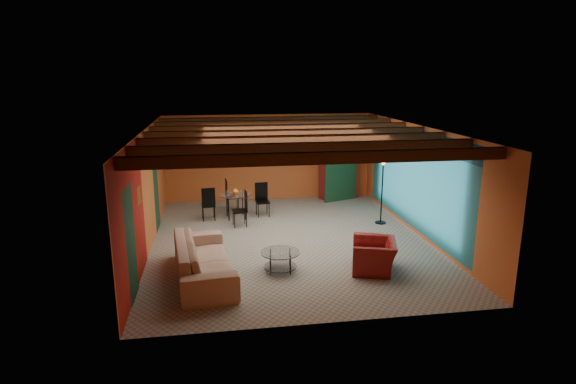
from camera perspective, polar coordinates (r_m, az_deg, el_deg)
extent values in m
cube|color=gray|center=(11.57, 0.16, -5.77)|extent=(6.50, 8.00, 0.01)
cube|color=silver|center=(10.96, 0.17, 7.64)|extent=(6.50, 8.00, 0.01)
cube|color=#B8592A|center=(15.07, -2.28, 4.18)|extent=(6.50, 0.02, 2.70)
cube|color=maroon|center=(11.15, -16.56, 0.12)|extent=(0.02, 8.00, 2.70)
cube|color=#287175|center=(12.13, 15.51, 1.28)|extent=(0.02, 8.00, 2.70)
imported|color=#A07B67|center=(9.53, -10.11, -7.97)|extent=(1.30, 2.72, 0.77)
imported|color=maroon|center=(9.91, 10.29, -7.48)|extent=(1.11, 1.19, 0.64)
cube|color=maroon|center=(15.26, 6.11, 2.88)|extent=(1.26, 0.91, 1.99)
cube|color=black|center=(14.91, -5.73, 5.18)|extent=(1.05, 0.03, 0.65)
imported|color=#26661E|center=(15.07, 6.23, 7.41)|extent=(0.47, 0.43, 0.44)
imported|color=orange|center=(13.12, -6.35, 1.26)|extent=(0.21, 0.21, 0.18)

